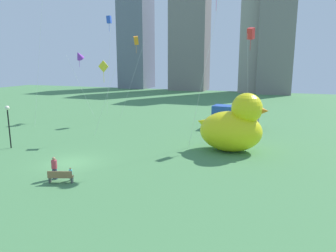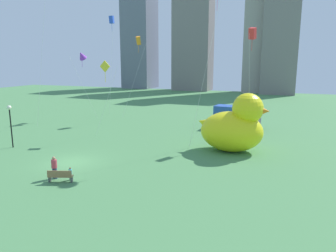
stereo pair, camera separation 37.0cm
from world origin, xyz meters
name	(u,v)px [view 1 (the left image)]	position (x,y,z in m)	size (l,w,h in m)	color
ground_plane	(71,163)	(0.00, 0.00, 0.00)	(140.00, 140.00, 0.00)	#49814B
park_bench	(60,176)	(2.07, -4.00, 0.48)	(1.79, 0.99, 0.90)	olive
person_adult	(54,167)	(1.18, -3.50, 0.91)	(0.41, 0.41, 1.65)	#38476B
person_child	(71,174)	(2.46, -3.37, 0.53)	(0.23, 0.23, 0.95)	silver
giant_inflatable_duck	(233,127)	(12.18, 8.31, 2.37)	(6.73, 4.32, 5.58)	yellow
lamppost	(8,117)	(-8.52, 1.93, 3.15)	(0.43, 0.43, 4.21)	black
box_truck	(234,117)	(10.72, 18.94, 1.44)	(5.75, 2.75, 2.85)	#264CA5
city_skyline	(204,34)	(-5.78, 69.84, 15.83)	(50.67, 13.50, 38.19)	slate
kite_yellow	(104,69)	(-1.96, 8.95, 7.57)	(2.49, 1.92, 8.49)	silver
kite_orange	(136,41)	(-3.64, 20.75, 11.19)	(3.31, 3.45, 11.91)	silver
kite_blue	(109,20)	(-9.11, 22.90, 14.45)	(1.23, 1.24, 15.14)	silver
kite_purple	(79,55)	(-12.19, 19.20, 9.23)	(3.08, 3.29, 10.02)	silver
kite_red	(251,34)	(12.88, 13.20, 11.10)	(0.78, 1.04, 11.80)	silver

